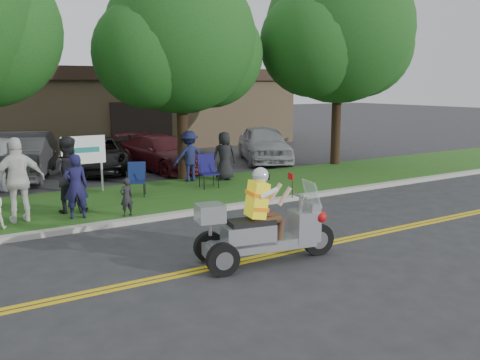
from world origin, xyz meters
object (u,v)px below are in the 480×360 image
lawn_chair_a (137,177)px  parked_car_mid (98,155)px  spectator_adult_mid (67,175)px  parked_car_far_right (264,144)px  spectator_adult_right (19,180)px  trike_scooter (262,230)px  parked_car_left (23,156)px  parked_car_right (163,153)px  spectator_adult_left (76,186)px  lawn_chair_b (208,169)px

lawn_chair_a → parked_car_mid: bearing=110.9°
spectator_adult_mid → parked_car_far_right: (9.12, 4.96, -0.27)m
spectator_adult_right → parked_car_mid: spectator_adult_right is taller
parked_car_far_right → trike_scooter: bearing=-100.6°
parked_car_left → parked_car_mid: bearing=22.4°
trike_scooter → lawn_chair_a: (-0.10, 6.18, 0.02)m
spectator_adult_right → parked_car_left: (1.02, 6.37, -0.29)m
parked_car_left → spectator_adult_right: bearing=-79.7°
parked_car_mid → spectator_adult_right: bearing=-104.9°
spectator_adult_right → parked_car_far_right: size_ratio=0.43×
parked_car_left → parked_car_right: (4.77, -0.87, -0.12)m
parked_car_right → trike_scooter: bearing=-113.4°
spectator_adult_right → parked_car_right: bearing=-140.0°
trike_scooter → parked_car_far_right: 12.31m
trike_scooter → spectator_adult_mid: bearing=122.8°
parked_car_left → parked_car_right: bearing=9.0°
trike_scooter → spectator_adult_left: trike_scooter is taller
spectator_adult_left → spectator_adult_right: (-1.17, 0.35, 0.21)m
spectator_adult_right → lawn_chair_b: bearing=-170.1°
parked_car_left → spectator_adult_left: bearing=-69.4°
parked_car_left → lawn_chair_a: bearing=-47.0°
parked_car_mid → trike_scooter: bearing=-77.2°
lawn_chair_a → spectator_adult_mid: spectator_adult_mid is taller
parked_car_left → parked_car_mid: size_ratio=1.05×
lawn_chair_b → parked_car_far_right: size_ratio=0.22×
spectator_adult_right → parked_car_mid: bearing=-122.6°
spectator_adult_mid → spectator_adult_right: bearing=38.3°
lawn_chair_b → spectator_adult_left: bearing=-151.4°
lawn_chair_b → spectator_adult_mid: 4.48m
lawn_chair_b → parked_car_left: bearing=139.1°
trike_scooter → spectator_adult_left: size_ratio=1.77×
spectator_adult_right → parked_car_left: size_ratio=0.41×
parked_car_far_right → parked_car_left: bearing=-163.0°
lawn_chair_b → lawn_chair_a: bearing=-172.1°
trike_scooter → lawn_chair_a: bearing=100.9°
spectator_adult_left → lawn_chair_a: bearing=-131.8°
trike_scooter → lawn_chair_a: 6.18m
spectator_adult_mid → parked_car_left: bearing=-66.8°
parked_car_right → parked_car_far_right: size_ratio=1.01×
lawn_chair_a → parked_car_left: (-2.22, 5.07, 0.15)m
parked_car_mid → parked_car_right: 2.39m
parked_car_mid → parked_car_right: parked_car_right is taller
parked_car_left → parked_car_far_right: bearing=12.7°
lawn_chair_b → spectator_adult_right: size_ratio=0.52×
trike_scooter → parked_car_far_right: bearing=65.7°
spectator_adult_left → spectator_adult_mid: size_ratio=0.82×
spectator_adult_left → parked_car_left: bearing=-79.0°
spectator_adult_left → spectator_adult_right: 1.24m
lawn_chair_b → parked_car_far_right: 6.21m
parked_car_far_right → parked_car_mid: bearing=-166.8°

